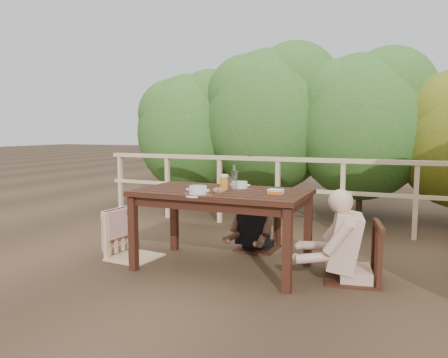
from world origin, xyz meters
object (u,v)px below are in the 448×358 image
at_px(chair_far, 258,211).
at_px(tumbler, 222,191).
at_px(chair_right, 354,225).
at_px(beer_glass, 224,183).
at_px(chair_left, 134,213).
at_px(diner_right, 358,206).
at_px(woman, 259,201).
at_px(butter_tub, 276,192).
at_px(table, 222,230).
at_px(bread_roll, 218,191).
at_px(soup_near, 198,191).
at_px(bottle, 234,178).
at_px(soup_far, 240,186).

distance_m(chair_far, tumbler, 1.12).
bearing_deg(chair_right, beer_glass, -95.56).
bearing_deg(chair_left, chair_far, -46.44).
xyz_separation_m(diner_right, beer_glass, (-1.28, -0.10, 0.17)).
height_order(chair_left, woman, woman).
distance_m(woman, butter_tub, 1.02).
relative_size(table, chair_right, 1.63).
height_order(bread_roll, beer_glass, beer_glass).
relative_size(woman, bread_roll, 10.07).
bearing_deg(bread_roll, soup_near, -130.90).
distance_m(table, bottle, 0.54).
relative_size(soup_far, bottle, 0.97).
bearing_deg(butter_tub, table, 177.64).
distance_m(table, butter_tub, 0.70).
xyz_separation_m(tumbler, butter_tub, (0.46, 0.20, -0.01)).
bearing_deg(bread_roll, bottle, 76.47).
xyz_separation_m(chair_right, tumbler, (-1.15, -0.40, 0.30)).
bearing_deg(bread_roll, diner_right, 14.88).
bearing_deg(soup_far, chair_far, 90.65).
bearing_deg(tumbler, bottle, 90.54).
xyz_separation_m(chair_left, bottle, (1.11, 0.14, 0.41)).
distance_m(table, soup_near, 0.56).
relative_size(chair_far, diner_right, 0.65).
bearing_deg(woman, tumbler, 91.50).
xyz_separation_m(chair_far, chair_right, (1.15, -0.66, 0.06)).
xyz_separation_m(chair_right, butter_tub, (-0.69, -0.20, 0.29)).
bearing_deg(tumbler, chair_left, 170.46).
xyz_separation_m(soup_far, beer_glass, (-0.11, -0.16, 0.04)).
distance_m(bottle, tumbler, 0.34).
distance_m(soup_near, bottle, 0.47).
relative_size(woman, soup_far, 4.48).
bearing_deg(beer_glass, chair_far, 81.97).
bearing_deg(beer_glass, tumbler, -70.79).
distance_m(woman, bread_roll, 1.04).
height_order(soup_far, tumbler, soup_far).
height_order(diner_right, bread_roll, diner_right).
bearing_deg(tumbler, soup_near, -156.20).
bearing_deg(butter_tub, soup_near, -154.10).
xyz_separation_m(beer_glass, tumbler, (0.10, -0.30, -0.04)).
bearing_deg(bottle, chair_left, -172.64).
xyz_separation_m(soup_near, tumbler, (0.20, 0.09, -0.01)).
distance_m(table, tumbler, 0.51).
bearing_deg(table, chair_far, 82.54).
distance_m(diner_right, bottle, 1.20).
height_order(chair_left, beer_glass, chair_left).
bearing_deg(diner_right, table, 86.50).
height_order(soup_near, bottle, bottle).
bearing_deg(woman, soup_far, 92.34).
height_order(table, bread_roll, bread_roll).
xyz_separation_m(beer_glass, bottle, (0.10, 0.03, 0.05)).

